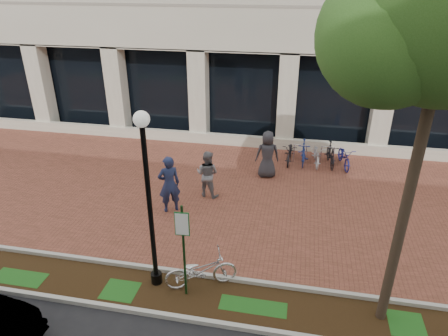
% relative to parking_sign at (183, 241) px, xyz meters
% --- Properties ---
extents(ground, '(120.00, 120.00, 0.00)m').
position_rel_parking_sign_xyz_m(ground, '(-0.21, 5.19, -1.61)').
color(ground, black).
rests_on(ground, ground).
extents(brick_plaza, '(40.00, 9.00, 0.01)m').
position_rel_parking_sign_xyz_m(brick_plaza, '(-0.21, 5.19, -1.61)').
color(brick_plaza, brown).
rests_on(brick_plaza, ground).
extents(planting_strip, '(40.00, 1.50, 0.01)m').
position_rel_parking_sign_xyz_m(planting_strip, '(-0.21, -0.06, -1.61)').
color(planting_strip, black).
rests_on(planting_strip, ground).
extents(curb_plaza_side, '(40.00, 0.12, 0.12)m').
position_rel_parking_sign_xyz_m(curb_plaza_side, '(-0.21, 0.69, -1.55)').
color(curb_plaza_side, '#A9A8A0').
rests_on(curb_plaza_side, ground).
extents(curb_street_side, '(40.00, 0.12, 0.12)m').
position_rel_parking_sign_xyz_m(curb_street_side, '(-0.21, -0.81, -1.55)').
color(curb_street_side, '#A9A8A0').
rests_on(curb_street_side, ground).
extents(parking_sign, '(0.34, 0.07, 2.55)m').
position_rel_parking_sign_xyz_m(parking_sign, '(0.00, 0.00, 0.00)').
color(parking_sign, '#143816').
rests_on(parking_sign, ground).
extents(lamppost, '(0.36, 0.36, 4.59)m').
position_rel_parking_sign_xyz_m(lamppost, '(-0.86, 0.27, 0.97)').
color(lamppost, black).
rests_on(lamppost, ground).
extents(locked_bicycle, '(1.94, 1.32, 0.97)m').
position_rel_parking_sign_xyz_m(locked_bicycle, '(0.29, 0.39, -1.13)').
color(locked_bicycle, silver).
rests_on(locked_bicycle, ground).
extents(pedestrian_left, '(0.86, 0.77, 1.98)m').
position_rel_parking_sign_xyz_m(pedestrian_left, '(-1.59, 3.67, -0.62)').
color(pedestrian_left, '#1D2549').
rests_on(pedestrian_left, ground).
extents(pedestrian_mid, '(0.94, 0.80, 1.70)m').
position_rel_parking_sign_xyz_m(pedestrian_mid, '(-0.61, 4.91, -0.76)').
color(pedestrian_mid, slate).
rests_on(pedestrian_mid, ground).
extents(pedestrian_right, '(1.02, 0.78, 1.86)m').
position_rel_parking_sign_xyz_m(pedestrian_right, '(1.30, 6.82, -0.68)').
color(pedestrian_right, '#2B2A2F').
rests_on(pedestrian_right, ground).
extents(bike_rack_cluster, '(2.95, 1.74, 0.97)m').
position_rel_parking_sign_xyz_m(bike_rack_cluster, '(3.22, 8.33, -1.16)').
color(bike_rack_cluster, black).
rests_on(bike_rack_cluster, ground).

